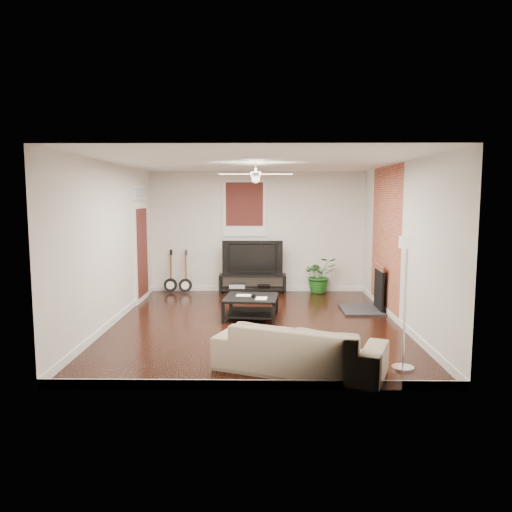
# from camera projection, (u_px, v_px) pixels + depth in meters

# --- Properties ---
(room) EXTENTS (5.01, 6.01, 2.81)m
(room) POSITION_uv_depth(u_px,v_px,m) (256.00, 244.00, 8.46)
(room) COLOR black
(room) RESTS_ON ground
(brick_accent) EXTENTS (0.02, 2.20, 2.80)m
(brick_accent) POSITION_uv_depth(u_px,v_px,m) (385.00, 240.00, 9.43)
(brick_accent) COLOR #A84D36
(brick_accent) RESTS_ON floor
(fireplace) EXTENTS (0.80, 1.10, 0.92)m
(fireplace) POSITION_uv_depth(u_px,v_px,m) (369.00, 288.00, 9.54)
(fireplace) COLOR black
(fireplace) RESTS_ON floor
(window_back) EXTENTS (1.00, 0.06, 1.30)m
(window_back) POSITION_uv_depth(u_px,v_px,m) (244.00, 208.00, 11.35)
(window_back) COLOR #3F1411
(window_back) RESTS_ON wall_back
(door_left) EXTENTS (0.08, 1.00, 2.50)m
(door_left) POSITION_uv_depth(u_px,v_px,m) (141.00, 243.00, 10.40)
(door_left) COLOR white
(door_left) RESTS_ON wall_left
(tv_stand) EXTENTS (1.54, 0.41, 0.43)m
(tv_stand) POSITION_uv_depth(u_px,v_px,m) (253.00, 284.00, 11.37)
(tv_stand) COLOR black
(tv_stand) RESTS_ON floor
(tv) EXTENTS (1.38, 0.18, 0.80)m
(tv) POSITION_uv_depth(u_px,v_px,m) (253.00, 257.00, 11.31)
(tv) COLOR black
(tv) RESTS_ON tv_stand
(coffee_table) EXTENTS (1.03, 1.03, 0.40)m
(coffee_table) POSITION_uv_depth(u_px,v_px,m) (251.00, 307.00, 9.01)
(coffee_table) COLOR black
(coffee_table) RESTS_ON floor
(sofa) EXTENTS (2.28, 1.56, 0.62)m
(sofa) POSITION_uv_depth(u_px,v_px,m) (299.00, 348.00, 6.23)
(sofa) COLOR #C6AF94
(sofa) RESTS_ON floor
(floor_lamp) EXTENTS (0.37, 0.37, 1.74)m
(floor_lamp) POSITION_uv_depth(u_px,v_px,m) (405.00, 303.00, 6.25)
(floor_lamp) COLOR silver
(floor_lamp) RESTS_ON floor
(potted_plant) EXTENTS (0.90, 0.83, 0.84)m
(potted_plant) POSITION_uv_depth(u_px,v_px,m) (319.00, 275.00, 11.36)
(potted_plant) COLOR #1E5F1B
(potted_plant) RESTS_ON floor
(guitar_left) EXTENTS (0.33, 0.25, 1.01)m
(guitar_left) POSITION_uv_depth(u_px,v_px,m) (170.00, 271.00, 11.33)
(guitar_left) COLOR black
(guitar_left) RESTS_ON floor
(guitar_right) EXTENTS (0.35, 0.28, 1.01)m
(guitar_right) POSITION_uv_depth(u_px,v_px,m) (185.00, 272.00, 11.29)
(guitar_right) COLOR black
(guitar_right) RESTS_ON floor
(ceiling_fan) EXTENTS (1.24, 1.24, 0.32)m
(ceiling_fan) POSITION_uv_depth(u_px,v_px,m) (256.00, 174.00, 8.32)
(ceiling_fan) COLOR white
(ceiling_fan) RESTS_ON ceiling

